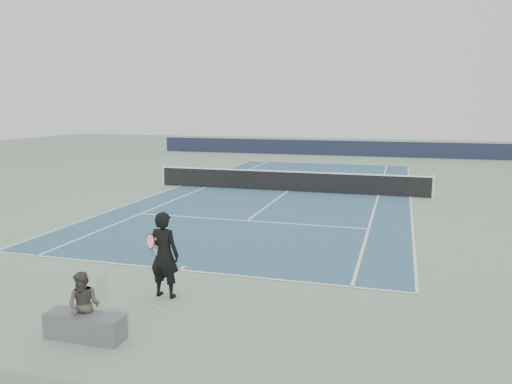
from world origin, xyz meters
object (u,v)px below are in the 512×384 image
(tennis_player, at_px, (164,254))
(tennis_net, at_px, (288,181))
(spectator_bench, at_px, (85,316))
(tennis_ball, at_px, (152,305))

(tennis_player, bearing_deg, tennis_net, 91.79)
(tennis_net, bearing_deg, spectator_bench, -90.07)
(tennis_player, relative_size, spectator_bench, 1.27)
(tennis_net, height_order, tennis_player, tennis_player)
(tennis_player, xyz_separation_m, spectator_bench, (-0.44, -2.12, -0.49))
(tennis_player, distance_m, spectator_bench, 2.22)
(tennis_net, relative_size, tennis_ball, 184.87)
(tennis_ball, bearing_deg, spectator_bench, -105.93)
(tennis_net, xyz_separation_m, tennis_ball, (0.42, -14.07, -0.47))
(tennis_player, xyz_separation_m, tennis_ball, (0.00, -0.57, -0.87))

